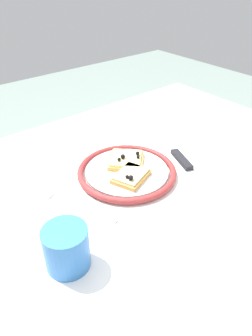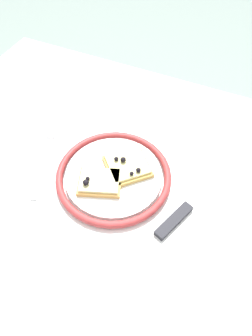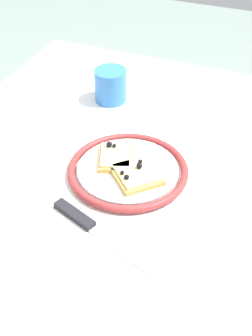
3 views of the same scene
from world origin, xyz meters
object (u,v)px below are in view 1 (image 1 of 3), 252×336
dining_table (146,204)px  pizza_slice_far (132,177)px  plate (127,172)px  fork (74,206)px  knife (176,153)px  cup (66,248)px  pizza_slice_near (126,160)px

dining_table → pizza_slice_far: (-0.05, -0.00, 0.11)m
plate → dining_table: bearing=-40.5°
fork → pizza_slice_far: bearing=-7.1°
dining_table → knife: 0.15m
plate → knife: (0.16, -0.01, -0.00)m
cup → knife: bearing=17.6°
pizza_slice_near → pizza_slice_far: 0.07m
pizza_slice_near → fork: (-0.18, -0.05, -0.02)m
plate → knife: bearing=-4.8°
plate → cup: 0.28m
pizza_slice_far → pizza_slice_near: bearing=61.4°
dining_table → pizza_slice_far: 0.12m
pizza_slice_far → knife: bearing=7.8°
pizza_slice_near → knife: pizza_slice_near is taller
pizza_slice_far → fork: size_ratio=0.53×
plate → knife: plate is taller
plate → cup: bearing=-150.1°
knife → cup: size_ratio=2.93×
knife → fork: (-0.32, -0.01, -0.00)m
dining_table → fork: fork is taller
cup → plate: bearing=29.9°
dining_table → knife: (0.12, 0.02, 0.10)m
dining_table → cup: (-0.28, -0.11, 0.13)m
plate → fork: 0.16m
dining_table → knife: knife is taller
pizza_slice_near → pizza_slice_far: bearing=-118.6°
dining_table → pizza_slice_near: bearing=107.8°
pizza_slice_far → cup: bearing=-155.6°
plate → fork: plate is taller
dining_table → fork: size_ratio=5.57×
plate → pizza_slice_far: size_ratio=2.33×
pizza_slice_near → fork: pizza_slice_near is taller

